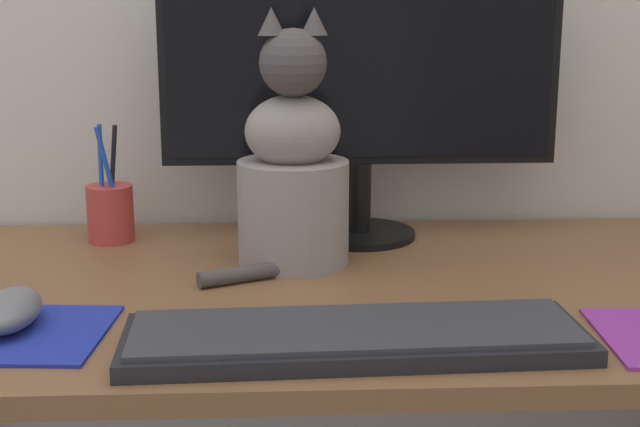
{
  "coord_description": "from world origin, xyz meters",
  "views": [
    {
      "loc": [
        -0.08,
        -1.07,
        1.1
      ],
      "look_at": [
        -0.04,
        -0.06,
        0.86
      ],
      "focal_mm": 50.0,
      "sensor_mm": 36.0,
      "label": 1
    }
  ],
  "objects_px": {
    "keyboard": "(355,337)",
    "cat": "(293,172)",
    "monitor": "(360,81)",
    "pen_cup": "(110,211)",
    "computer_mouse_left": "(10,310)"
  },
  "relations": [
    {
      "from": "keyboard",
      "to": "cat",
      "type": "bearing_deg",
      "value": 98.49
    },
    {
      "from": "cat",
      "to": "pen_cup",
      "type": "relative_size",
      "value": 1.96
    },
    {
      "from": "computer_mouse_left",
      "to": "cat",
      "type": "bearing_deg",
      "value": 37.89
    },
    {
      "from": "keyboard",
      "to": "computer_mouse_left",
      "type": "relative_size",
      "value": 4.22
    },
    {
      "from": "monitor",
      "to": "computer_mouse_left",
      "type": "xyz_separation_m",
      "value": [
        -0.41,
        -0.37,
        -0.21
      ]
    },
    {
      "from": "monitor",
      "to": "computer_mouse_left",
      "type": "bearing_deg",
      "value": -137.7
    },
    {
      "from": "keyboard",
      "to": "cat",
      "type": "relative_size",
      "value": 1.41
    },
    {
      "from": "computer_mouse_left",
      "to": "pen_cup",
      "type": "relative_size",
      "value": 0.66
    },
    {
      "from": "keyboard",
      "to": "pen_cup",
      "type": "height_order",
      "value": "pen_cup"
    },
    {
      "from": "keyboard",
      "to": "computer_mouse_left",
      "type": "xyz_separation_m",
      "value": [
        -0.37,
        0.06,
        0.01
      ]
    },
    {
      "from": "monitor",
      "to": "keyboard",
      "type": "bearing_deg",
      "value": -95.57
    },
    {
      "from": "keyboard",
      "to": "cat",
      "type": "xyz_separation_m",
      "value": [
        -0.06,
        0.3,
        0.11
      ]
    },
    {
      "from": "monitor",
      "to": "cat",
      "type": "bearing_deg",
      "value": -127.28
    },
    {
      "from": "monitor",
      "to": "computer_mouse_left",
      "type": "relative_size",
      "value": 5.08
    },
    {
      "from": "monitor",
      "to": "pen_cup",
      "type": "xyz_separation_m",
      "value": [
        -0.37,
        -0.0,
        -0.19
      ]
    }
  ]
}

